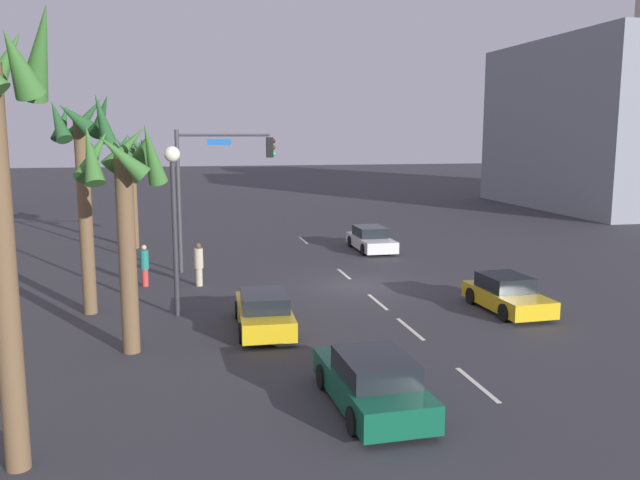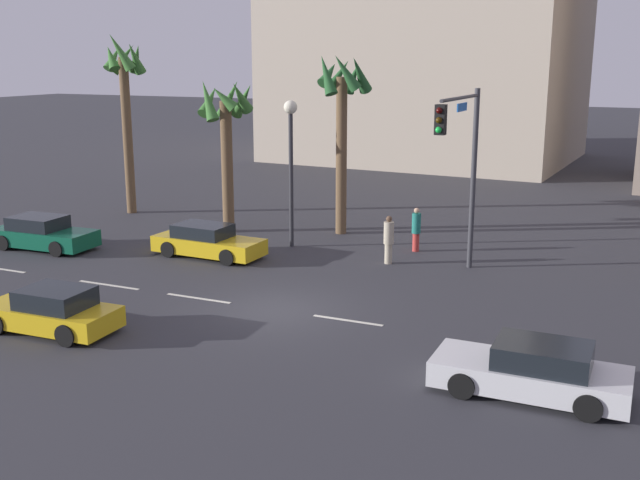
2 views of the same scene
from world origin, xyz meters
The scene contains 17 objects.
ground_plane centered at (0.00, 0.00, 0.00)m, with size 220.00×220.00×0.00m, color #333338.
lane_stripe_1 centered at (-11.75, 0.00, 0.01)m, with size 2.50×0.14×0.01m, color silver.
lane_stripe_2 centered at (-6.61, 0.00, 0.01)m, with size 2.56×0.14×0.01m, color silver.
lane_stripe_3 centered at (-2.90, 0.00, 0.01)m, with size 2.44×0.14×0.01m, color silver.
lane_stripe_4 centered at (2.46, 0.00, 0.01)m, with size 2.27×0.14×0.01m, color silver.
car_0 centered at (-12.56, 3.13, 0.63)m, with size 4.50×2.04×1.36m.
car_1 centered at (8.40, -3.09, 0.61)m, with size 4.54×1.89×1.32m.
car_2 centered at (-5.57, 4.83, 0.60)m, with size 4.58×1.97×1.30m.
car_3 centered at (-5.11, -4.34, 0.60)m, with size 4.10×1.96×1.31m.
traffic_signal centered at (4.38, 6.02, 4.51)m, with size 0.44×4.67×6.72m.
streetlamp centered at (-3.21, 7.69, 4.28)m, with size 0.56×0.56×6.11m.
pedestrian_0 centered at (1.43, 6.75, 0.99)m, with size 0.56×0.56×1.89m.
pedestrian_1 centered at (1.84, 9.03, 0.96)m, with size 0.51×0.51×1.82m.
palm_tree_1 centered at (-2.21, 10.76, 5.78)m, with size 2.41×2.57×8.04m.
palm_tree_2 centered at (-13.87, 10.80, 6.31)m, with size 2.52×2.76×9.02m.
palm_tree_3 centered at (-7.10, 9.11, 4.95)m, with size 2.43×2.80×6.91m.
building_1 centered at (-6.22, 38.22, 10.75)m, with size 21.62×17.00×21.50m, color #B2A38E.
Camera 2 is at (10.59, -20.36, 7.82)m, focal length 42.67 mm.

